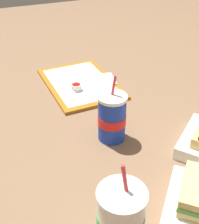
{
  "coord_description": "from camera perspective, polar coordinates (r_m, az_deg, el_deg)",
  "views": [
    {
      "loc": [
        -0.74,
        0.36,
        0.61
      ],
      "look_at": [
        0.04,
        0.04,
        0.05
      ],
      "focal_mm": 50.0,
      "sensor_mm": 36.0,
      "label": 1
    }
  ],
  "objects": [
    {
      "name": "plastic_fork",
      "position": [
        1.23,
        -5.49,
        4.55
      ],
      "size": [
        0.11,
        0.02,
        0.0
      ],
      "primitive_type": "cube",
      "rotation": [
        0.0,
        0.0,
        -0.07
      ],
      "color": "white",
      "rests_on": "food_tray"
    },
    {
      "name": "food_tray",
      "position": [
        1.27,
        -3.5,
        5.22
      ],
      "size": [
        0.38,
        0.27,
        0.01
      ],
      "color": "#A56619",
      "rests_on": "ground_plane"
    },
    {
      "name": "ground_plane",
      "position": [
        1.03,
        2.9,
        -2.95
      ],
      "size": [
        3.2,
        3.2,
        0.0
      ],
      "primitive_type": "plane",
      "color": "brown"
    },
    {
      "name": "soda_cup_corner",
      "position": [
        0.67,
        3.89,
        -18.88
      ],
      "size": [
        0.1,
        0.1,
        0.21
      ],
      "color": "white",
      "rests_on": "ground_plane"
    },
    {
      "name": "soda_cup_back",
      "position": [
        0.94,
        2.28,
        -1.04
      ],
      "size": [
        0.09,
        0.09,
        0.21
      ],
      "color": "#1938B7",
      "rests_on": "ground_plane"
    },
    {
      "name": "napkin_stack",
      "position": [
        1.28,
        0.47,
        5.96
      ],
      "size": [
        0.12,
        0.12,
        0.0
      ],
      "primitive_type": "cube",
      "rotation": [
        0.0,
        0.0,
        -0.17
      ],
      "color": "white",
      "rests_on": "food_tray"
    },
    {
      "name": "ketchup_cup",
      "position": [
        1.21,
        -4.28,
        4.6
      ],
      "size": [
        0.04,
        0.04,
        0.02
      ],
      "color": "white",
      "rests_on": "food_tray"
    }
  ]
}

